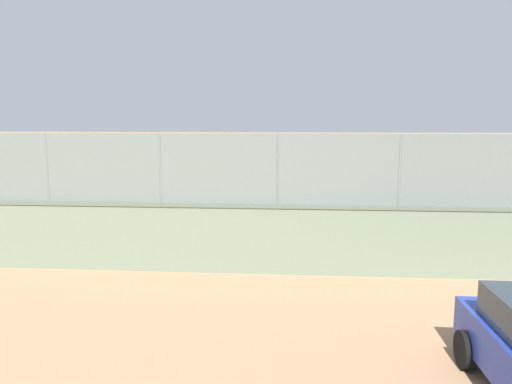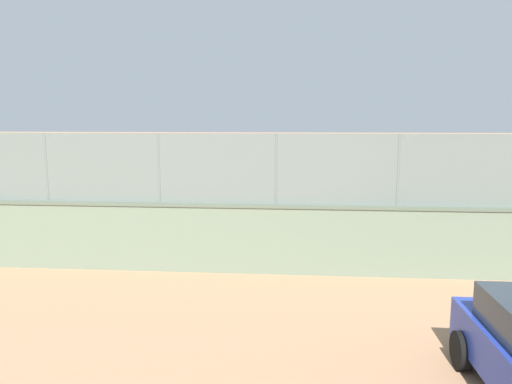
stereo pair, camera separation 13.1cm
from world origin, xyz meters
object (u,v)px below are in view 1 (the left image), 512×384
(player_foreground_swinging, at_px, (159,182))
(player_at_service_line, at_px, (282,195))
(sports_ball, at_px, (165,203))
(courtside_bench, at_px, (280,236))
(player_crossing_court, at_px, (289,186))

(player_foreground_swinging, bearing_deg, player_at_service_line, 151.21)
(player_at_service_line, height_order, sports_ball, player_at_service_line)
(player_foreground_swinging, relative_size, player_at_service_line, 1.04)
(player_foreground_swinging, bearing_deg, courtside_bench, 125.83)
(player_crossing_court, bearing_deg, sports_ball, 2.98)
(player_crossing_court, bearing_deg, player_at_service_line, 85.25)
(player_crossing_court, distance_m, sports_ball, 5.99)
(player_foreground_swinging, xyz_separation_m, player_at_service_line, (-6.29, 3.46, -0.04))
(player_foreground_swinging, distance_m, player_at_service_line, 7.18)
(player_at_service_line, height_order, courtside_bench, player_at_service_line)
(sports_ball, bearing_deg, courtside_bench, 127.17)
(player_foreground_swinging, distance_m, courtside_bench, 10.98)
(player_foreground_swinging, relative_size, sports_ball, 15.02)
(courtside_bench, bearing_deg, player_crossing_court, -90.58)
(player_crossing_court, bearing_deg, player_foreground_swinging, -7.70)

